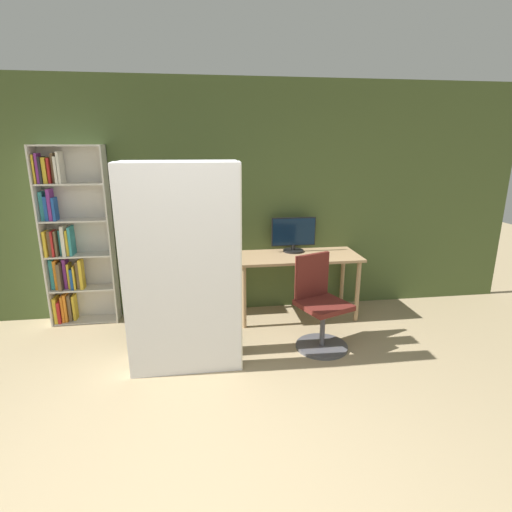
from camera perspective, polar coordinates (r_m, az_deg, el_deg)
wall_back at (r=4.71m, az=-9.07°, el=7.74°), size 8.00×0.06×2.70m
desk at (r=4.66m, az=5.92°, el=-1.00°), size 1.43×0.62×0.75m
monitor at (r=4.74m, az=5.39°, el=3.10°), size 0.53×0.24×0.41m
office_chair at (r=4.07m, az=9.09°, el=-7.73°), size 0.57×0.57×0.94m
bookshelf at (r=4.87m, az=-24.94°, el=2.08°), size 0.73×0.25×1.98m
mattress_near at (r=3.42m, az=-10.34°, el=-2.56°), size 0.99×0.24×1.86m
mattress_far at (r=3.70m, az=-10.19°, el=-1.18°), size 0.99×0.20×1.86m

